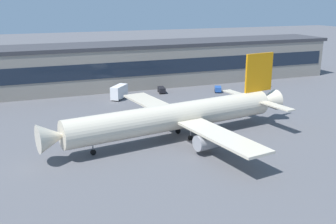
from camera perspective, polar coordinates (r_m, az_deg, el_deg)
ground_plane at (r=85.48m, az=3.38°, el=-4.14°), size 600.00×600.00×0.00m
terminal_building at (r=138.05m, az=-6.86°, el=6.77°), size 161.49×19.35×14.82m
airliner at (r=85.32m, az=1.49°, el=-0.59°), size 58.73×50.28×17.16m
belt_loader at (r=141.18m, az=13.26°, el=4.07°), size 6.71×3.84×1.95m
catering_truck at (r=120.76m, az=-7.12°, el=2.94°), size 6.56×7.22×4.15m
follow_me_car at (r=128.01m, az=-0.93°, el=3.26°), size 2.59×4.65×1.85m
baggage_tug at (r=130.08m, az=7.25°, el=3.34°), size 3.32×4.11×1.85m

